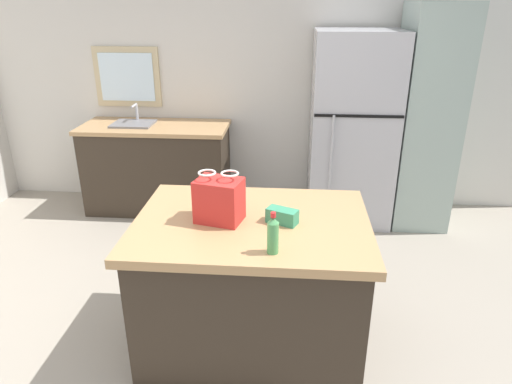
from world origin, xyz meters
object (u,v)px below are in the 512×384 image
Objects in this scene: shopping_bag at (219,200)px; small_box at (282,216)px; kitchen_island at (252,284)px; refrigerator at (352,130)px; bottle at (273,235)px; tall_cabinet at (426,119)px.

shopping_bag is 0.37m from small_box.
refrigerator is (0.79, 1.94, 0.46)m from kitchen_island.
refrigerator reaches higher than bottle.
tall_cabinet reaches higher than refrigerator.
refrigerator is 6.13× the size of shopping_bag.
tall_cabinet reaches higher than kitchen_island.
kitchen_island is at bearing -112.02° from refrigerator.
bottle is at bearing -119.82° from tall_cabinet.
refrigerator is 0.68m from tall_cabinet.
kitchen_island is 2.14m from refrigerator.
refrigerator reaches higher than kitchen_island.
small_box reaches higher than kitchen_island.
shopping_bag is at bearing -175.24° from kitchen_island.
kitchen_island is 4.59× the size of shopping_bag.
tall_cabinet is at bearing 53.19° from kitchen_island.
shopping_bag reaches higher than kitchen_island.
bottle is (-1.32, -2.30, -0.05)m from tall_cabinet.
tall_cabinet is 2.34m from small_box.
kitchen_island is 0.66× the size of tall_cabinet.
refrigerator is at bearing -179.98° from tall_cabinet.
tall_cabinet is 6.92× the size of shopping_bag.
tall_cabinet is 11.74× the size of small_box.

